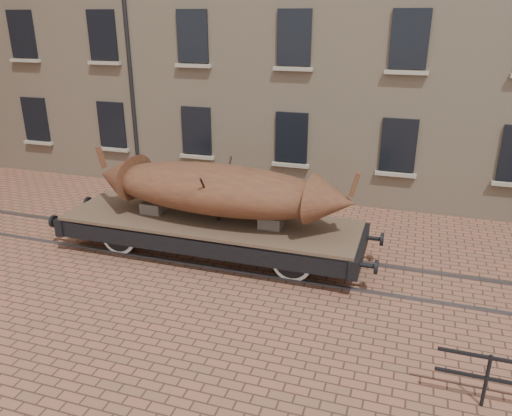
% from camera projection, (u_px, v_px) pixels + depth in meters
% --- Properties ---
extents(ground, '(90.00, 90.00, 0.00)m').
position_uv_depth(ground, '(338.00, 273.00, 12.51)').
color(ground, brown).
extents(rail_track, '(30.00, 1.52, 0.06)m').
position_uv_depth(rail_track, '(338.00, 272.00, 12.50)').
color(rail_track, '#59595E').
rests_on(rail_track, ground).
extents(flatcar_wagon, '(8.84, 2.40, 1.33)m').
position_uv_depth(flatcar_wagon, '(211.00, 226.00, 13.19)').
color(flatcar_wagon, brown).
rests_on(flatcar_wagon, ground).
extents(iron_boat, '(7.17, 2.15, 1.69)m').
position_uv_depth(iron_boat, '(218.00, 189.00, 12.74)').
color(iron_boat, brown).
rests_on(iron_boat, flatcar_wagon).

